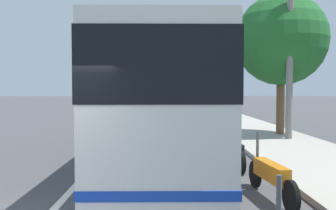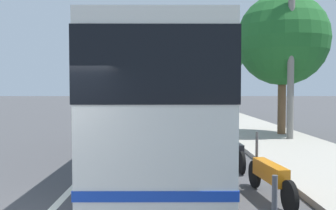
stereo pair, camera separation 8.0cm
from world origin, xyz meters
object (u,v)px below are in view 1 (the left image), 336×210
Objects in this scene: coach_bus at (161,95)px; utility_pole at (290,56)px; motorcycle_nearest_curb at (235,151)px; motorcycle_far_end at (271,175)px; roadside_tree_far_block at (219,54)px; car_ahead_same_lane at (122,104)px; roadside_tree_mid_block at (281,40)px; car_side_street at (164,100)px; car_oncoming at (110,108)px.

utility_pole reaches higher than coach_bus.
coach_bus is 1.72× the size of utility_pole.
motorcycle_nearest_curb is at bearing 147.37° from utility_pole.
roadside_tree_far_block reaches higher than motorcycle_far_end.
car_ahead_same_lane is at bearing 9.11° from coach_bus.
roadside_tree_far_block reaches higher than coach_bus.
utility_pole is at bearing -177.39° from roadside_tree_far_block.
coach_bus is at bearing 125.66° from utility_pole.
motorcycle_nearest_curb is 8.40m from roadside_tree_mid_block.
roadside_tree_far_block is at bearing -12.12° from motorcycle_far_end.
roadside_tree_mid_block is 13.27m from roadside_tree_far_block.
motorcycle_nearest_curb is 25.97m from car_ahead_same_lane.
utility_pole is (-14.91, -0.68, -1.52)m from roadside_tree_far_block.
coach_bus is 19.43m from roadside_tree_far_block.
motorcycle_far_end is at bearing 174.14° from roadside_tree_far_block.
motorcycle_far_end is 2.91m from motorcycle_nearest_curb.
motorcycle_nearest_curb is at bearing 172.86° from roadside_tree_far_block.
coach_bus is 4.90m from motorcycle_far_end.
roadside_tree_far_block is at bearing -169.84° from car_side_street.
roadside_tree_mid_block reaches higher than motorcycle_far_end.
motorcycle_nearest_curb is 0.50× the size of car_oncoming.
car_ahead_same_lane is 14.50m from car_side_street.
motorcycle_far_end is 1.13× the size of motorcycle_nearest_curb.
utility_pole reaches higher than car_side_street.
car_ahead_same_lane is 21.15m from roadside_tree_mid_block.
car_side_street is 0.63× the size of roadside_tree_far_block.
car_ahead_same_lane is at bearing 5.87° from motorcycle_far_end.
utility_pole is (-34.27, -5.04, 2.74)m from car_side_street.
car_side_street is at bearing 12.71° from roadside_tree_far_block.
car_oncoming is at bearing 14.95° from motorcycle_nearest_curb.
utility_pole reaches higher than roadside_tree_mid_block.
coach_bus is 19.25m from car_oncoming.
coach_bus is at bearing 166.35° from roadside_tree_far_block.
car_oncoming is 19.80m from car_side_street.
roadside_tree_far_block is at bearing 2.61° from utility_pole.
car_side_street is 0.68× the size of roadside_tree_mid_block.
car_side_street is at bearing 8.37° from utility_pole.
utility_pole is at bearing 32.57° from car_oncoming.
motorcycle_far_end is 0.54× the size of car_ahead_same_lane.
motorcycle_far_end is 0.36× the size of roadside_tree_mid_block.
car_side_street is at bearing -3.50° from motorcycle_far_end.
car_ahead_same_lane is 0.99× the size of car_side_street.
motorcycle_far_end is (-4.11, -2.19, -1.51)m from coach_bus.
car_oncoming is (22.83, 6.48, 0.20)m from motorcycle_far_end.
roadside_tree_mid_block reaches higher than car_oncoming.
motorcycle_nearest_curb is 0.30× the size of roadside_tree_far_block.
motorcycle_far_end is 42.17m from car_side_street.
car_oncoming is 9.83m from roadside_tree_far_block.
motorcycle_far_end is 0.57× the size of car_oncoming.
car_oncoming is 0.60× the size of roadside_tree_far_block.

